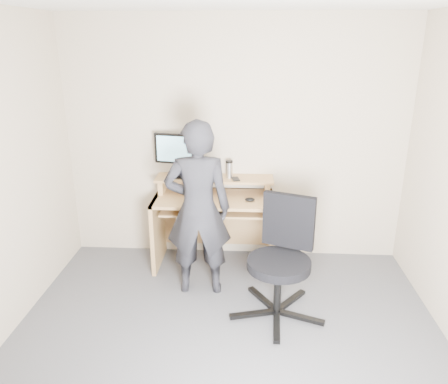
# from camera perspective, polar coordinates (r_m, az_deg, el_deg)

# --- Properties ---
(ground) EXTENTS (3.50, 3.50, 0.00)m
(ground) POSITION_cam_1_polar(r_m,az_deg,el_deg) (3.49, 0.14, -20.99)
(ground) COLOR #535459
(ground) RESTS_ON ground
(back_wall) EXTENTS (3.50, 0.02, 2.50)m
(back_wall) POSITION_cam_1_polar(r_m,az_deg,el_deg) (4.51, 1.43, 6.57)
(back_wall) COLOR #C0AF98
(back_wall) RESTS_ON ground
(desk) EXTENTS (1.20, 0.60, 0.91)m
(desk) POSITION_cam_1_polar(r_m,az_deg,el_deg) (4.53, -1.28, -2.73)
(desk) COLOR tan
(desk) RESTS_ON ground
(monitor) EXTENTS (0.48, 0.13, 0.45)m
(monitor) POSITION_cam_1_polar(r_m,az_deg,el_deg) (4.41, -6.06, 5.27)
(monitor) COLOR black
(monitor) RESTS_ON desk
(external_drive) EXTENTS (0.10, 0.14, 0.20)m
(external_drive) POSITION_cam_1_polar(r_m,az_deg,el_deg) (4.44, -3.12, 3.15)
(external_drive) COLOR black
(external_drive) RESTS_ON desk
(travel_mug) EXTENTS (0.08, 0.08, 0.16)m
(travel_mug) POSITION_cam_1_polar(r_m,az_deg,el_deg) (4.44, 0.69, 2.88)
(travel_mug) COLOR silver
(travel_mug) RESTS_ON desk
(smartphone) EXTENTS (0.10, 0.14, 0.01)m
(smartphone) POSITION_cam_1_polar(r_m,az_deg,el_deg) (4.40, 1.52, 1.72)
(smartphone) COLOR black
(smartphone) RESTS_ON desk
(charger) EXTENTS (0.06, 0.05, 0.03)m
(charger) POSITION_cam_1_polar(r_m,az_deg,el_deg) (4.43, -3.91, 1.94)
(charger) COLOR black
(charger) RESTS_ON desk
(headphones) EXTENTS (0.16, 0.16, 0.06)m
(headphones) POSITION_cam_1_polar(r_m,az_deg,el_deg) (4.55, -3.44, 2.31)
(headphones) COLOR silver
(headphones) RESTS_ON desk
(keyboard) EXTENTS (0.49, 0.27, 0.03)m
(keyboard) POSITION_cam_1_polar(r_m,az_deg,el_deg) (4.33, -2.55, -2.11)
(keyboard) COLOR black
(keyboard) RESTS_ON desk
(mouse) EXTENTS (0.11, 0.08, 0.04)m
(mouse) POSITION_cam_1_polar(r_m,az_deg,el_deg) (4.26, 3.41, -1.00)
(mouse) COLOR black
(mouse) RESTS_ON desk
(office_chair) EXTENTS (0.80, 0.78, 1.01)m
(office_chair) POSITION_cam_1_polar(r_m,az_deg,el_deg) (3.72, 7.58, -8.08)
(office_chair) COLOR black
(office_chair) RESTS_ON ground
(person) EXTENTS (0.62, 0.43, 1.63)m
(person) POSITION_cam_1_polar(r_m,az_deg,el_deg) (3.90, -3.41, -2.29)
(person) COLOR black
(person) RESTS_ON ground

